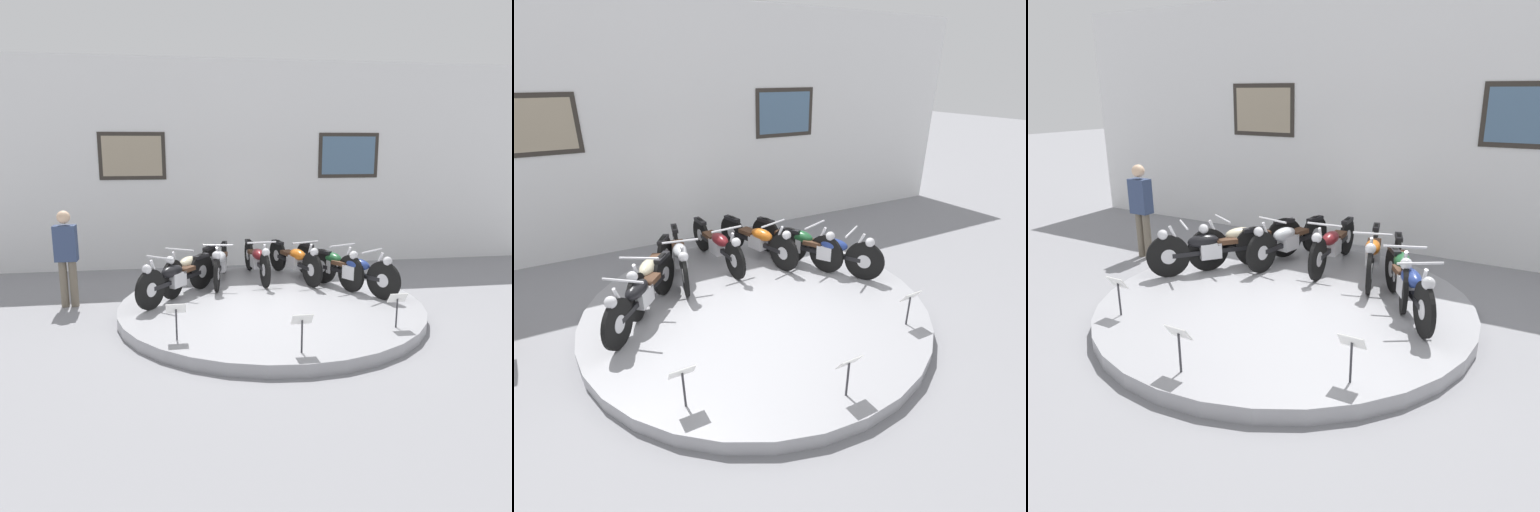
{
  "view_description": "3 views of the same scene",
  "coord_description": "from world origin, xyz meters",
  "views": [
    {
      "loc": [
        -1.44,
        -7.74,
        2.68
      ],
      "look_at": [
        -0.2,
        0.29,
        0.89
      ],
      "focal_mm": 35.0,
      "sensor_mm": 36.0,
      "label": 1
    },
    {
      "loc": [
        -2.22,
        -4.55,
        3.27
      ],
      "look_at": [
        0.2,
        -0.05,
        0.91
      ],
      "focal_mm": 28.0,
      "sensor_mm": 36.0,
      "label": 2
    },
    {
      "loc": [
        3.03,
        -5.38,
        2.82
      ],
      "look_at": [
        -0.03,
        0.01,
        0.78
      ],
      "focal_mm": 35.0,
      "sensor_mm": 36.0,
      "label": 3
    }
  ],
  "objects": [
    {
      "name": "motorcycle_cream",
      "position": [
        -1.27,
        0.95,
        0.57
      ],
      "size": [
        1.07,
        1.76,
        0.81
      ],
      "color": "black",
      "rests_on": "display_platform"
    },
    {
      "name": "back_wall",
      "position": [
        0.0,
        3.46,
        2.25
      ],
      "size": [
        14.0,
        0.22,
        4.51
      ],
      "color": "white",
      "rests_on": "ground_plane"
    },
    {
      "name": "motorcycle_orange",
      "position": [
        0.72,
        1.35,
        0.56
      ],
      "size": [
        0.69,
        1.92,
        0.8
      ],
      "color": "black",
      "rests_on": "display_platform"
    },
    {
      "name": "info_placard_front_right",
      "position": [
        1.53,
        -1.46,
        0.55
      ],
      "size": [
        0.26,
        0.11,
        0.51
      ],
      "color": "#333338",
      "rests_on": "display_platform"
    },
    {
      "name": "motorcycle_black",
      "position": [
        -1.54,
        0.38,
        0.57
      ],
      "size": [
        1.28,
        1.59,
        0.8
      ],
      "color": "black",
      "rests_on": "display_platform"
    },
    {
      "name": "motorcycle_maroon",
      "position": [
        0.0,
        1.5,
        0.56
      ],
      "size": [
        0.54,
        1.98,
        0.79
      ],
      "color": "black",
      "rests_on": "display_platform"
    },
    {
      "name": "display_platform",
      "position": [
        0.0,
        0.0,
        0.09
      ],
      "size": [
        4.93,
        4.93,
        0.18
      ],
      "primitive_type": "cylinder",
      "color": "#99999E",
      "rests_on": "ground_plane"
    },
    {
      "name": "motorcycle_green",
      "position": [
        1.26,
        0.95,
        0.57
      ],
      "size": [
        0.78,
        1.89,
        0.8
      ],
      "color": "black",
      "rests_on": "display_platform"
    },
    {
      "name": "info_placard_front_centre",
      "position": [
        0.0,
        -2.11,
        0.55
      ],
      "size": [
        0.26,
        0.11,
        0.51
      ],
      "color": "#333338",
      "rests_on": "display_platform"
    },
    {
      "name": "motorcycle_blue",
      "position": [
        1.53,
        0.37,
        0.57
      ],
      "size": [
        1.12,
        1.71,
        0.8
      ],
      "color": "black",
      "rests_on": "display_platform"
    },
    {
      "name": "motorcycle_silver",
      "position": [
        -0.71,
        1.35,
        0.56
      ],
      "size": [
        0.55,
        1.96,
        0.79
      ],
      "color": "black",
      "rests_on": "display_platform"
    },
    {
      "name": "ground_plane",
      "position": [
        0.0,
        0.0,
        0.0
      ],
      "size": [
        60.0,
        60.0,
        0.0
      ],
      "primitive_type": "plane",
      "color": "gray"
    },
    {
      "name": "visitor_standing",
      "position": [
        -3.34,
        0.8,
        0.93
      ],
      "size": [
        0.36,
        0.22,
        1.65
      ],
      "color": "#6B6051",
      "rests_on": "ground_plane"
    },
    {
      "name": "info_placard_front_left",
      "position": [
        -1.53,
        -1.46,
        0.55
      ],
      "size": [
        0.26,
        0.11,
        0.51
      ],
      "color": "#333338",
      "rests_on": "display_platform"
    }
  ]
}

